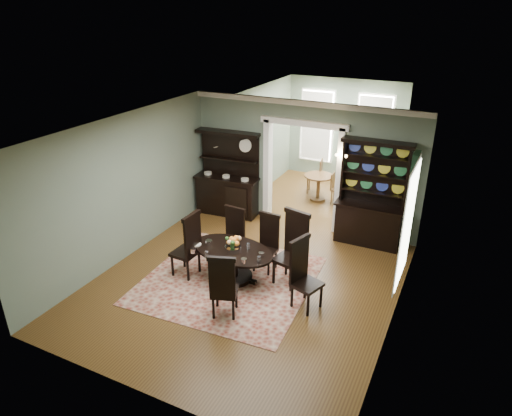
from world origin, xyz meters
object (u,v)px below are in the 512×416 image
at_px(dining_table, 233,258).
at_px(welsh_dresser, 371,207).
at_px(sideboard, 228,186).
at_px(parlor_table, 318,184).

xyz_separation_m(dining_table, welsh_dresser, (2.00, 2.66, 0.39)).
bearing_deg(welsh_dresser, sideboard, 179.33).
bearing_deg(parlor_table, sideboard, -134.95).
height_order(sideboard, parlor_table, sideboard).
bearing_deg(sideboard, welsh_dresser, -5.08).
relative_size(dining_table, parlor_table, 2.34).
bearing_deg(welsh_dresser, parlor_table, 134.31).
xyz_separation_m(welsh_dresser, parlor_table, (-1.80, 1.80, -0.38)).
xyz_separation_m(dining_table, parlor_table, (0.20, 4.46, 0.01)).
bearing_deg(dining_table, welsh_dresser, 61.29).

